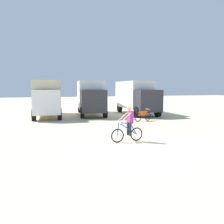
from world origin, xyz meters
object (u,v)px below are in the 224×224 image
(cyclist_orange_shirt, at_px, (128,125))
(bicycle_spare, at_px, (143,116))
(box_truck_tan_camper, at_px, (47,97))
(box_truck_avon_van, at_px, (91,96))
(box_truck_white_box, at_px, (136,96))

(cyclist_orange_shirt, relative_size, bicycle_spare, 1.08)
(box_truck_tan_camper, height_order, bicycle_spare, box_truck_tan_camper)
(bicycle_spare, bearing_deg, cyclist_orange_shirt, -121.76)
(cyclist_orange_shirt, distance_m, bicycle_spare, 7.25)
(cyclist_orange_shirt, bearing_deg, box_truck_tan_camper, 106.27)
(cyclist_orange_shirt, bearing_deg, box_truck_avon_van, 86.02)
(box_truck_tan_camper, xyz_separation_m, box_truck_white_box, (8.80, -0.70, 0.00))
(box_truck_tan_camper, distance_m, cyclist_orange_shirt, 12.25)
(box_truck_tan_camper, bearing_deg, bicycle_spare, -37.54)
(box_truck_tan_camper, height_order, box_truck_avon_van, same)
(box_truck_white_box, bearing_deg, box_truck_avon_van, 167.92)
(box_truck_tan_camper, distance_m, box_truck_white_box, 8.83)
(box_truck_avon_van, xyz_separation_m, box_truck_white_box, (4.55, -0.97, 0.00))
(bicycle_spare, bearing_deg, box_truck_avon_van, 117.03)
(box_truck_avon_van, xyz_separation_m, bicycle_spare, (2.98, -5.83, -1.48))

